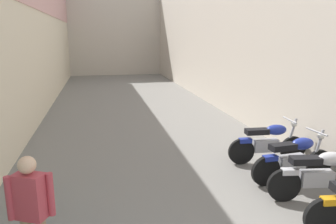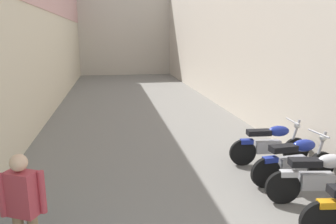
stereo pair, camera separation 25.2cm
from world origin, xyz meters
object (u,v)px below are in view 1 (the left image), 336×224
motorcycle_fourth (320,174)px  motorcycle_fifth (294,158)px  pedestrian_mid_alley (32,210)px  motorcycle_sixth (268,142)px

motorcycle_fourth → motorcycle_fifth: bearing=90.0°
motorcycle_fourth → pedestrian_mid_alley: pedestrian_mid_alley is taller
motorcycle_fourth → pedestrian_mid_alley: 4.67m
motorcycle_fourth → motorcycle_sixth: (0.00, 1.79, 0.00)m
motorcycle_fifth → motorcycle_sixth: same height
motorcycle_sixth → pedestrian_mid_alley: bearing=-148.6°
motorcycle_fourth → motorcycle_fifth: same height
motorcycle_fifth → motorcycle_sixth: 1.01m
motorcycle_fifth → pedestrian_mid_alley: size_ratio=1.18×
motorcycle_sixth → pedestrian_mid_alley: pedestrian_mid_alley is taller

